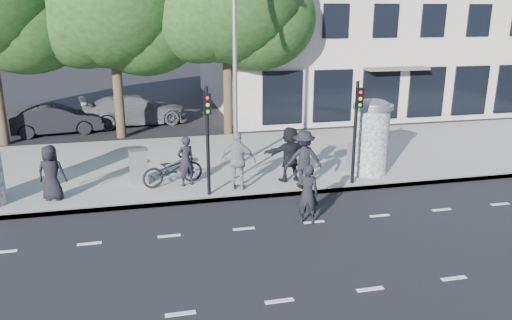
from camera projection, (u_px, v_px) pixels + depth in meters
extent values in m
plane|color=black|center=(255.00, 252.00, 12.20)|extent=(120.00, 120.00, 0.00)
cube|color=gray|center=(212.00, 162.00, 19.18)|extent=(40.00, 8.00, 0.15)
cube|color=slate|center=(230.00, 198.00, 15.49)|extent=(40.00, 0.10, 0.16)
cube|color=silver|center=(279.00, 301.00, 10.15)|extent=(32.00, 0.12, 0.01)
cube|color=silver|center=(244.00, 229.00, 13.51)|extent=(32.00, 0.12, 0.01)
cylinder|color=beige|center=(371.00, 142.00, 17.33)|extent=(1.20, 1.20, 2.30)
cylinder|color=slate|center=(373.00, 107.00, 16.98)|extent=(1.36, 1.36, 0.16)
ellipsoid|color=slate|center=(373.00, 104.00, 16.95)|extent=(1.10, 1.10, 0.38)
cylinder|color=black|center=(208.00, 142.00, 15.13)|extent=(0.11, 0.11, 3.40)
cube|color=black|center=(207.00, 104.00, 14.62)|extent=(0.22, 0.14, 0.62)
cylinder|color=black|center=(355.00, 133.00, 16.16)|extent=(0.11, 0.11, 3.40)
cube|color=black|center=(359.00, 98.00, 15.65)|extent=(0.22, 0.14, 0.62)
cylinder|color=slate|center=(235.00, 56.00, 17.43)|extent=(0.16, 0.16, 8.00)
cylinder|color=#38281C|center=(118.00, 90.00, 22.67)|extent=(0.44, 0.44, 4.41)
ellipsoid|color=#1B3312|center=(111.00, 1.00, 21.55)|extent=(6.80, 6.80, 5.78)
cylinder|color=#38281C|center=(228.00, 86.00, 23.34)|extent=(0.44, 0.44, 4.59)
cube|color=#B2A695|center=(369.00, 5.00, 31.72)|extent=(20.00, 15.00, 12.00)
cube|color=black|center=(426.00, 92.00, 25.94)|extent=(18.00, 0.10, 2.60)
cube|color=#59544C|center=(397.00, 69.00, 24.81)|extent=(3.20, 0.90, 0.12)
cube|color=#194C8C|center=(248.00, 65.00, 23.44)|extent=(1.60, 0.06, 0.30)
imported|color=black|center=(51.00, 173.00, 14.95)|extent=(0.94, 0.72, 1.71)
imported|color=black|center=(186.00, 161.00, 16.21)|extent=(0.71, 0.60, 1.66)
imported|color=black|center=(304.00, 159.00, 16.01)|extent=(1.28, 0.82, 1.89)
imported|color=gray|center=(238.00, 161.00, 15.77)|extent=(1.26, 0.94, 1.92)
imported|color=black|center=(290.00, 154.00, 16.64)|extent=(1.79, 0.81, 1.87)
imported|color=black|center=(307.00, 194.00, 13.65)|extent=(0.71, 0.56, 1.71)
imported|color=black|center=(173.00, 169.00, 16.32)|extent=(1.27, 2.18, 1.08)
cube|color=gray|center=(138.00, 167.00, 16.41)|extent=(0.59, 0.45, 1.16)
cube|color=gray|center=(356.00, 158.00, 17.60)|extent=(0.62, 0.54, 1.09)
imported|color=black|center=(56.00, 119.00, 23.71)|extent=(2.10, 4.46, 1.41)
imported|color=#575A5F|center=(135.00, 110.00, 25.69)|extent=(3.04, 5.64, 1.55)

